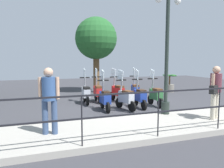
% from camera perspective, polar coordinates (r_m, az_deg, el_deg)
% --- Properties ---
extents(ground_plane, '(28.00, 28.00, 0.00)m').
position_cam_1_polar(ground_plane, '(9.39, 3.30, -5.49)').
color(ground_plane, '#38383D').
extents(promenade_walkway, '(2.20, 20.00, 0.15)m').
position_cam_1_polar(promenade_walkway, '(6.65, 13.83, -9.97)').
color(promenade_walkway, '#A39E93').
rests_on(promenade_walkway, ground_plane).
extents(fence_railing, '(0.04, 16.03, 1.07)m').
position_cam_1_polar(fence_railing, '(5.63, 19.85, -4.38)').
color(fence_railing, black).
rests_on(fence_railing, promenade_walkway).
extents(lamp_post_near, '(0.26, 0.90, 4.12)m').
position_cam_1_polar(lamp_post_near, '(7.27, 14.09, 6.54)').
color(lamp_post_near, '#232D28').
rests_on(lamp_post_near, promenade_walkway).
extents(pedestrian_with_bag, '(0.48, 0.60, 1.59)m').
position_cam_1_polar(pedestrian_with_bag, '(7.14, 25.39, -1.05)').
color(pedestrian_with_bag, beige).
rests_on(pedestrian_with_bag, promenade_walkway).
extents(pedestrian_distant, '(0.39, 0.48, 1.59)m').
position_cam_1_polar(pedestrian_distant, '(5.35, -16.11, -2.95)').
color(pedestrian_distant, '#384C70').
rests_on(pedestrian_distant, promenade_walkway).
extents(tree_distant, '(2.44, 2.44, 4.39)m').
position_cam_1_polar(tree_distant, '(13.00, -4.18, 11.65)').
color(tree_distant, brown).
rests_on(tree_distant, ground_plane).
extents(potted_palm, '(1.06, 0.66, 1.05)m').
position_cam_1_polar(potted_palm, '(13.54, 14.76, -0.14)').
color(potted_palm, slate).
rests_on(potted_palm, ground_plane).
extents(scooter_near_0, '(1.23, 0.44, 1.54)m').
position_cam_1_polar(scooter_near_0, '(9.23, 11.31, -2.75)').
color(scooter_near_0, black).
rests_on(scooter_near_0, ground_plane).
extents(scooter_near_1, '(1.23, 0.44, 1.54)m').
position_cam_1_polar(scooter_near_1, '(8.79, 7.26, -3.13)').
color(scooter_near_1, black).
rests_on(scooter_near_1, ground_plane).
extents(scooter_near_2, '(1.21, 0.52, 1.54)m').
position_cam_1_polar(scooter_near_2, '(8.41, 3.53, -3.52)').
color(scooter_near_2, black).
rests_on(scooter_near_2, ground_plane).
extents(scooter_near_3, '(1.23, 0.44, 1.54)m').
position_cam_1_polar(scooter_near_3, '(8.27, -1.84, -3.68)').
color(scooter_near_3, black).
rests_on(scooter_near_3, ground_plane).
extents(scooter_far_0, '(1.21, 0.51, 1.54)m').
position_cam_1_polar(scooter_far_0, '(10.52, 6.04, -1.56)').
color(scooter_far_0, black).
rests_on(scooter_far_0, ground_plane).
extents(scooter_far_1, '(1.21, 0.53, 1.54)m').
position_cam_1_polar(scooter_far_1, '(10.04, 1.47, -1.90)').
color(scooter_far_1, black).
rests_on(scooter_far_1, ground_plane).
extents(scooter_far_2, '(1.23, 0.44, 1.54)m').
position_cam_1_polar(scooter_far_2, '(9.97, -3.73, -1.98)').
color(scooter_far_2, black).
rests_on(scooter_far_2, ground_plane).
extents(scooter_far_3, '(1.23, 0.44, 1.54)m').
position_cam_1_polar(scooter_far_3, '(9.65, -6.84, -2.28)').
color(scooter_far_3, black).
rests_on(scooter_far_3, ground_plane).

